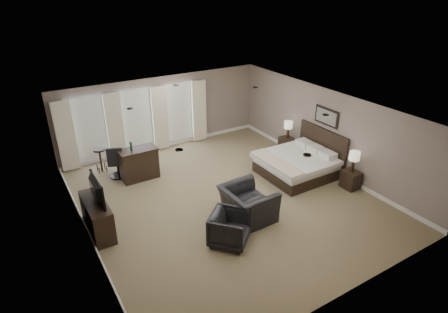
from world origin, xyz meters
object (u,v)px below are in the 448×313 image
lamp_far (288,130)px  desk_chair (117,161)px  bed (296,156)px  bar_stool_right (149,160)px  armchair_near (248,199)px  nightstand_near (351,180)px  armchair_far (230,227)px  lamp_near (354,162)px  dresser (97,217)px  bar_stool_left (101,160)px  nightstand_far (287,145)px  bar_counter (139,164)px  tv (94,199)px

lamp_far → desk_chair: bearing=166.4°
bed → bar_stool_right: size_ratio=3.10×
lamp_far → armchair_near: 4.33m
nightstand_near → bar_stool_right: 6.27m
armchair_far → lamp_near: bearing=-37.8°
bed → dresser: bed is taller
bed → bar_stool_left: bed is taller
nightstand_far → bar_stool_right: size_ratio=0.82×
armchair_far → desk_chair: 4.73m
nightstand_near → armchair_near: 3.49m
armchair_near → bar_counter: size_ratio=1.13×
bed → lamp_near: bearing=-58.5°
armchair_far → bar_counter: (-0.71, 4.11, 0.06)m
armchair_near → armchair_far: 1.13m
dresser → armchair_far: bearing=-38.9°
bar_counter → lamp_near: bearing=-36.7°
bar_counter → nightstand_near: bearing=-36.7°
armchair_near → nightstand_near: bearing=-97.2°
dresser → lamp_near: bearing=-14.1°
armchair_near → desk_chair: armchair_near is taller
lamp_near → bed: bearing=121.5°
dresser → bar_counter: (1.81, 2.08, 0.07)m
lamp_far → tv: size_ratio=0.57×
nightstand_far → lamp_far: 0.59m
bed → bar_stool_right: bearing=144.1°
lamp_near → desk_chair: (-5.65, 4.26, -0.32)m
lamp_near → dresser: lamp_near is taller
nightstand_far → lamp_far: size_ratio=0.92×
nightstand_near → nightstand_far: bearing=90.0°
lamp_far → lamp_near: bearing=-90.0°
lamp_near → nightstand_far: bearing=90.0°
desk_chair → dresser: bearing=90.1°
lamp_far → armchair_near: size_ratio=0.47×
tv → armchair_near: size_ratio=0.83×
bed → desk_chair: 5.53m
armchair_near → bar_stool_left: bearing=27.3°
dresser → armchair_far: (2.52, -2.03, 0.02)m
lamp_far → bar_stool_right: lamp_far is taller
tv → nightstand_far: bearing=-80.4°
armchair_near → bar_stool_left: armchair_near is taller
tv → dresser: bearing=0.0°
lamp_far → tv: 7.02m
desk_chair → bar_stool_right: bearing=-157.8°
lamp_far → bar_stool_left: lamp_far is taller
armchair_far → armchair_near: bearing=-7.9°
bar_stool_left → nightstand_near: bearing=-39.2°
lamp_far → armchair_far: lamp_far is taller
nightstand_far → bar_counter: bar_counter is taller
desk_chair → bar_stool_left: bearing=-33.9°
bed → nightstand_near: 1.75m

